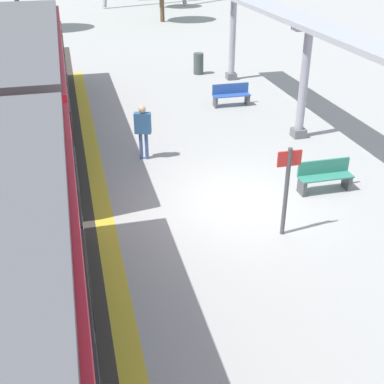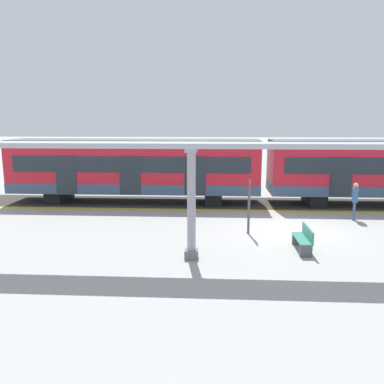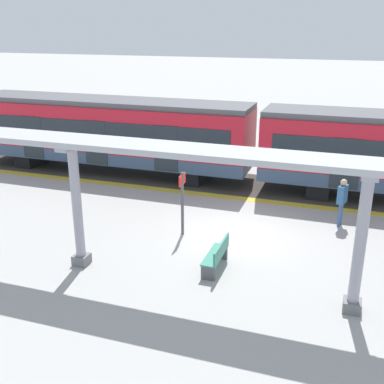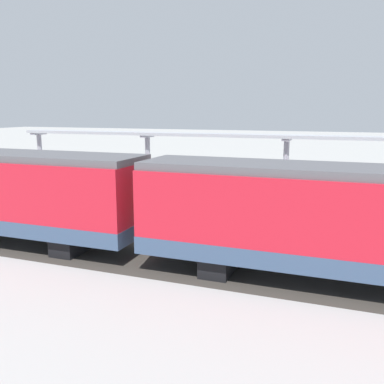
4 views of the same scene
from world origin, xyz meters
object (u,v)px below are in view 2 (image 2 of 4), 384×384
train_near_carriage (135,169)px  bench_mid_platform (304,238)px  platform_info_sign (249,202)px  canopy_pillar_second (191,204)px  passenger_waiting_near_edge (355,197)px

train_near_carriage → bench_mid_platform: (7.81, 7.54, -1.39)m
bench_mid_platform → platform_info_sign: (-1.96, -1.77, 0.89)m
bench_mid_platform → canopy_pillar_second: bearing=-75.7°
bench_mid_platform → passenger_waiting_near_edge: 5.53m
canopy_pillar_second → bench_mid_platform: canopy_pillar_second is taller
platform_info_sign → passenger_waiting_near_edge: (-2.47, 5.02, -0.25)m
bench_mid_platform → passenger_waiting_near_edge: bearing=143.7°
platform_info_sign → passenger_waiting_near_edge: platform_info_sign is taller
passenger_waiting_near_edge → train_near_carriage: bearing=-107.4°
bench_mid_platform → platform_info_sign: size_ratio=0.68×
train_near_carriage → canopy_pillar_second: bearing=22.5°
canopy_pillar_second → platform_info_sign: 3.68m
canopy_pillar_second → train_near_carriage: bearing=-157.5°
train_near_carriage → platform_info_sign: size_ratio=6.18×
train_near_carriage → canopy_pillar_second: canopy_pillar_second is taller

